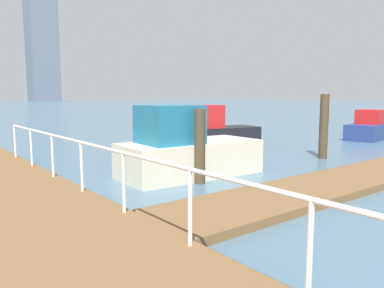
% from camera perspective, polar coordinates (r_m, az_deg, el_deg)
% --- Properties ---
extents(ground_plane, '(300.00, 300.00, 0.00)m').
position_cam_1_polar(ground_plane, '(15.64, -14.32, -1.83)').
color(ground_plane, slate).
extents(floating_dock, '(11.68, 2.00, 0.18)m').
position_cam_1_polar(floating_dock, '(10.38, 18.86, -6.08)').
color(floating_dock, brown).
rests_on(floating_dock, ground_plane).
extents(boardwalk_railing, '(0.06, 22.47, 1.08)m').
position_cam_1_polar(boardwalk_railing, '(3.83, 17.41, -10.86)').
color(boardwalk_railing, white).
rests_on(boardwalk_railing, boardwalk).
extents(dock_piling_0, '(0.33, 0.33, 2.47)m').
position_cam_1_polar(dock_piling_0, '(15.41, 19.16, 2.49)').
color(dock_piling_0, '#473826').
rests_on(dock_piling_0, ground_plane).
extents(dock_piling_2, '(0.30, 0.30, 2.05)m').
position_cam_1_polar(dock_piling_2, '(10.41, 1.18, -0.39)').
color(dock_piling_2, '#473826').
rests_on(dock_piling_2, ground_plane).
extents(moored_boat_0, '(4.47, 2.36, 1.96)m').
position_cam_1_polar(moored_boat_0, '(18.61, 3.32, 1.90)').
color(moored_boat_0, black).
rests_on(moored_boat_0, ground_plane).
extents(moored_boat_1, '(4.87, 2.31, 1.64)m').
position_cam_1_polar(moored_boat_1, '(23.77, 25.41, 2.17)').
color(moored_boat_1, navy).
rests_on(moored_boat_1, ground_plane).
extents(moored_boat_2, '(4.37, 2.11, 2.14)m').
position_cam_1_polar(moored_boat_2, '(11.41, -0.98, -0.99)').
color(moored_boat_2, beige).
rests_on(moored_boat_2, ground_plane).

